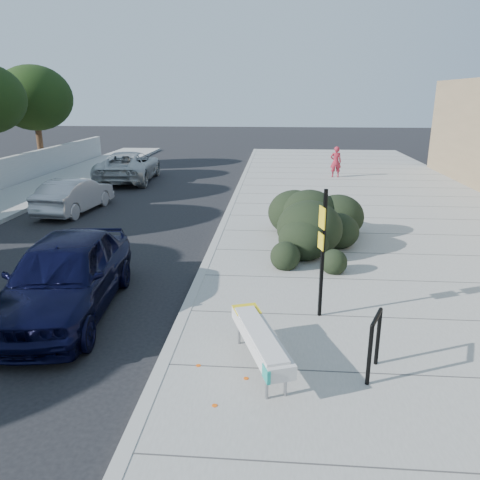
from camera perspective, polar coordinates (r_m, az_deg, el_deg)
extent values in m
plane|color=black|center=(9.81, -6.64, -9.33)|extent=(120.00, 120.00, 0.00)
cube|color=gray|center=(14.76, 19.22, -0.66)|extent=(11.20, 50.00, 0.15)
cube|color=#9E9E99|center=(14.37, -2.89, -0.12)|extent=(0.22, 50.00, 0.17)
cylinder|color=#332114|center=(31.25, -23.12, 10.09)|extent=(0.36, 0.36, 2.40)
ellipsoid|color=black|center=(31.08, -23.79, 15.56)|extent=(4.40, 4.40, 3.74)
cylinder|color=gray|center=(7.08, 3.29, -17.39)|extent=(0.05, 0.05, 0.41)
cylinder|color=gray|center=(7.16, 5.56, -17.02)|extent=(0.05, 0.05, 0.41)
cylinder|color=gray|center=(8.41, -0.11, -11.29)|extent=(0.05, 0.05, 0.41)
cylinder|color=gray|center=(8.48, 1.79, -11.06)|extent=(0.05, 0.05, 0.41)
cylinder|color=gray|center=(7.64, 1.43, -12.98)|extent=(0.56, 1.55, 0.04)
cylinder|color=gray|center=(7.72, 3.52, -12.69)|extent=(0.56, 1.55, 0.04)
cube|color=#B2B2B2|center=(7.61, 2.49, -11.91)|extent=(1.09, 2.16, 0.22)
cube|color=yellow|center=(8.27, 0.81, -8.43)|extent=(0.55, 0.55, 0.02)
cube|color=teal|center=(6.77, 3.22, -15.98)|extent=(0.13, 0.25, 0.20)
cylinder|color=black|center=(7.47, 15.51, -13.42)|extent=(0.07, 0.07, 0.98)
cylinder|color=black|center=(8.02, 16.49, -11.27)|extent=(0.07, 0.07, 0.98)
cylinder|color=black|center=(7.52, 16.33, -9.04)|extent=(0.30, 0.61, 0.07)
cube|color=black|center=(9.13, 10.03, -1.79)|extent=(0.07, 0.07, 2.57)
cube|color=yellow|center=(8.90, 9.98, 2.70)|extent=(0.10, 0.29, 0.41)
cube|color=yellow|center=(9.03, 9.83, -0.15)|extent=(0.09, 0.27, 0.32)
ellipsoid|color=black|center=(13.61, 9.64, 2.53)|extent=(3.79, 4.89, 1.64)
imported|color=black|center=(10.29, -20.59, -4.06)|extent=(2.37, 5.01, 1.65)
imported|color=#99989D|center=(19.28, -19.52, 5.17)|extent=(1.81, 4.13, 1.32)
imported|color=#ACB0B2|center=(25.63, -13.40, 8.74)|extent=(2.97, 5.76, 1.55)
imported|color=maroon|center=(25.77, 11.59, 9.32)|extent=(0.60, 0.39, 1.62)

